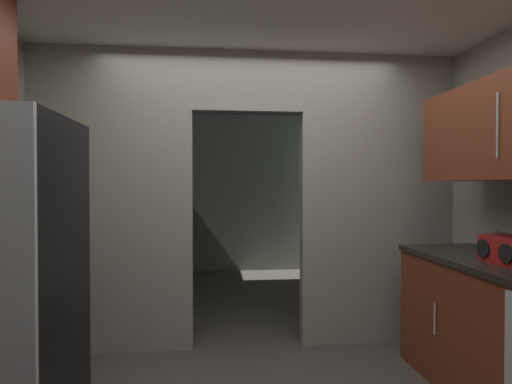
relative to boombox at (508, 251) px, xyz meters
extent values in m
cube|color=silver|center=(-1.48, 0.29, 1.58)|extent=(4.07, 6.73, 0.06)
cube|color=#9E998C|center=(-2.65, 1.25, 0.27)|extent=(1.34, 0.12, 2.56)
cube|color=#9E998C|center=(-0.33, 1.25, 0.27)|extent=(1.38, 0.12, 2.56)
cube|color=#9E998C|center=(-1.50, 1.25, 1.30)|extent=(0.95, 0.12, 0.52)
cube|color=gray|center=(-1.48, 4.52, 0.27)|extent=(3.67, 0.10, 2.56)
cube|color=gray|center=(-3.27, 2.89, 0.27)|extent=(0.10, 3.28, 2.56)
cube|color=gray|center=(0.31, 2.89, 0.27)|extent=(0.10, 3.28, 2.56)
cylinder|color=#B7BABC|center=(-0.28, 0.34, -0.52)|extent=(0.01, 0.01, 0.22)
cylinder|color=#B7BABC|center=(-0.15, -0.10, 0.75)|extent=(0.01, 0.01, 0.38)
cube|color=maroon|center=(0.00, 0.00, 0.00)|extent=(0.18, 0.34, 0.17)
cylinder|color=#262626|center=(0.00, 0.00, 0.10)|extent=(0.02, 0.24, 0.02)
cylinder|color=black|center=(-0.09, -0.10, 0.00)|extent=(0.01, 0.12, 0.12)
cylinder|color=black|center=(-0.09, 0.10, 0.00)|extent=(0.01, 0.12, 0.12)
camera|label=1|loc=(-1.80, -2.38, 0.40)|focal=29.39mm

